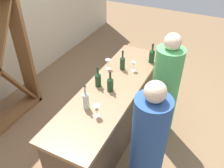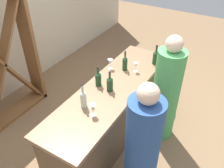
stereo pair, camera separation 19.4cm
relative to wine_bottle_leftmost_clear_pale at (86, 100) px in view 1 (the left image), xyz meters
name	(u,v)px [view 1 (the left image)]	position (x,y,z in m)	size (l,w,h in m)	color
ground_plane	(112,134)	(0.50, -0.09, -1.03)	(12.00, 12.00, 0.00)	#846647
bar_counter	(112,112)	(0.50, -0.09, -0.57)	(2.38, 0.68, 0.91)	brown
wine_bottle_leftmost_clear_pale	(86,100)	(0.00, 0.00, 0.00)	(0.07, 0.07, 0.33)	#B7C6B2
wine_bottle_second_left_olive_green	(110,84)	(0.42, -0.10, -0.02)	(0.08, 0.08, 0.28)	#193D1E
wine_bottle_center_olive_green	(98,79)	(0.44, 0.09, -0.02)	(0.08, 0.08, 0.29)	#193D1E
wine_bottle_second_right_olive_green	(123,62)	(0.96, -0.03, -0.01)	(0.07, 0.07, 0.30)	#193D1E
wine_bottle_rightmost_olive_green	(152,55)	(1.33, -0.34, -0.01)	(0.08, 0.08, 0.30)	#193D1E
wine_glass_near_left	(134,65)	(0.99, -0.18, -0.02)	(0.06, 0.06, 0.14)	white
wine_glass_near_center	(97,109)	(-0.06, -0.17, -0.01)	(0.07, 0.07, 0.16)	white
wine_glass_near_right	(108,62)	(0.87, 0.17, -0.02)	(0.08, 0.08, 0.15)	white
person_left_guest	(148,146)	(-0.06, -0.79, -0.31)	(0.37, 0.37, 1.57)	#284C8C
person_center_guest	(164,92)	(0.93, -0.69, -0.29)	(0.45, 0.45, 1.61)	#4CA559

